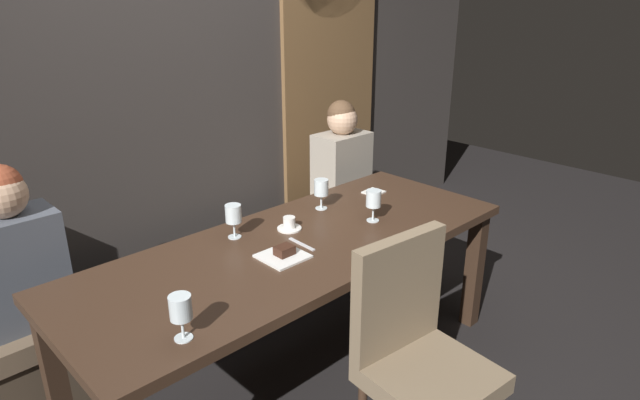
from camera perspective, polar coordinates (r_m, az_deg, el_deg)
The scene contains 16 objects.
ground at distance 2.94m, azimuth -2.18°, elevation -17.58°, with size 9.00×9.00×0.00m, color black.
back_wall_tiled at distance 3.33m, azimuth -17.18°, elevation 14.40°, with size 6.00×0.12×3.00m, color #383330.
arched_door at distance 4.09m, azimuth 1.00°, elevation 14.47°, with size 0.90×0.05×2.55m.
dining_table at distance 2.58m, azimuth -2.38°, elevation -6.22°, with size 2.20×0.84×0.74m.
banquette_bench at distance 3.28m, azimuth -10.51°, elevation -8.65°, with size 2.50×0.44×0.45m.
chair_near_side at distance 2.20m, azimuth 10.04°, elevation -14.79°, with size 0.48×0.48×0.98m.
diner_redhead at distance 2.68m, azimuth -29.27°, elevation -4.71°, with size 0.36×0.24×0.73m.
diner_bearded at distance 3.67m, azimuth 2.27°, elevation 4.49°, with size 0.36×0.24×0.72m.
wine_glass_end_left at distance 2.89m, azimuth 0.13°, elevation 1.25°, with size 0.08×0.08×0.16m.
wine_glass_center_front at distance 2.58m, azimuth -9.03°, elevation -1.51°, with size 0.08×0.08×0.16m.
wine_glass_center_back at distance 1.89m, azimuth -14.35°, elevation -10.93°, with size 0.08×0.08×0.16m.
wine_glass_near_right at distance 2.75m, azimuth 5.61°, elevation 0.07°, with size 0.08×0.08×0.16m.
espresso_cup at distance 2.67m, azimuth -3.23°, elevation -2.55°, with size 0.12×0.12×0.06m.
dessert_plate at distance 2.41m, azimuth -3.84°, elevation -5.65°, with size 0.19×0.19×0.05m.
fork_on_table at distance 2.52m, azimuth -1.98°, elevation -4.66°, with size 0.02×0.17×0.01m, color silver.
folded_napkin at distance 3.17m, azimuth 5.62°, elevation 0.83°, with size 0.11×0.10×0.01m, color silver.
Camera 1 is at (-1.51, -1.73, 1.84)m, focal length 30.65 mm.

